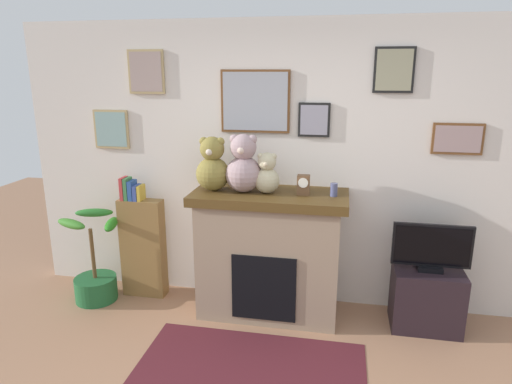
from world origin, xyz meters
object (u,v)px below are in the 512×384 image
object	(u,v)px
candle_jar	(334,190)
teddy_bear_brown	(213,166)
fireplace	(269,253)
teddy_bear_tan	(267,175)
television	(432,248)
mantel_clock	(303,185)
tv_stand	(426,298)
potted_plant	(95,275)
bookshelf	(143,244)
teddy_bear_cream	(243,166)

from	to	relation	value
candle_jar	teddy_bear_brown	bearing A→B (deg)	-179.97
fireplace	teddy_bear_tan	size ratio (longest dim) A/B	3.82
television	teddy_bear_brown	world-z (taller)	teddy_bear_brown
fireplace	candle_jar	distance (m)	0.83
mantel_clock	teddy_bear_brown	size ratio (longest dim) A/B	0.36
fireplace	television	bearing A→B (deg)	-0.35
teddy_bear_tan	tv_stand	bearing A→B (deg)	0.46
television	candle_jar	world-z (taller)	candle_jar
teddy_bear_brown	potted_plant	bearing A→B (deg)	-175.71
fireplace	bookshelf	xyz separation A→B (m)	(-1.26, 0.09, -0.05)
tv_stand	teddy_bear_cream	xyz separation A→B (m)	(-1.60, -0.01, 1.10)
mantel_clock	teddy_bear_tan	distance (m)	0.32
teddy_bear_brown	teddy_bear_tan	world-z (taller)	teddy_bear_brown
television	candle_jar	distance (m)	0.95
potted_plant	teddy_bear_cream	size ratio (longest dim) A/B	1.74
candle_jar	teddy_bear_tan	size ratio (longest dim) A/B	0.32
potted_plant	teddy_bear_cream	bearing A→B (deg)	3.48
tv_stand	teddy_bear_brown	size ratio (longest dim) A/B	1.21
teddy_bear_brown	teddy_bear_cream	bearing A→B (deg)	-0.01
fireplace	bookshelf	size ratio (longest dim) A/B	1.13
television	teddy_bear_cream	xyz separation A→B (m)	(-1.60, -0.01, 0.64)
television	candle_jar	size ratio (longest dim) A/B	5.73
television	fireplace	bearing A→B (deg)	179.65
television	mantel_clock	bearing A→B (deg)	-179.44
fireplace	teddy_bear_brown	world-z (taller)	teddy_bear_brown
teddy_bear_brown	tv_stand	bearing A→B (deg)	0.35
bookshelf	mantel_clock	world-z (taller)	mantel_clock
potted_plant	fireplace	bearing A→B (deg)	3.63
potted_plant	television	size ratio (longest dim) A/B	1.36
potted_plant	mantel_clock	size ratio (longest dim) A/B	5.11
tv_stand	television	world-z (taller)	television
television	teddy_bear_tan	xyz separation A→B (m)	(-1.39, -0.01, 0.57)
candle_jar	teddy_bear_brown	xyz separation A→B (m)	(-1.05, -0.00, 0.16)
teddy_bear_tan	mantel_clock	bearing A→B (deg)	-0.14
bookshelf	teddy_bear_brown	size ratio (longest dim) A/B	2.51
fireplace	potted_plant	size ratio (longest dim) A/B	1.54
tv_stand	potted_plant	bearing A→B (deg)	-178.13
potted_plant	teddy_bear_brown	bearing A→B (deg)	4.29
potted_plant	teddy_bear_cream	distance (m)	1.83
bookshelf	teddy_bear_brown	distance (m)	1.13
bookshelf	teddy_bear_tan	size ratio (longest dim) A/B	3.38
tv_stand	mantel_clock	bearing A→B (deg)	-179.36
tv_stand	teddy_bear_brown	world-z (taller)	teddy_bear_brown
potted_plant	mantel_clock	xyz separation A→B (m)	(1.97, 0.09, 0.97)
candle_jar	mantel_clock	distance (m)	0.26
mantel_clock	bookshelf	bearing A→B (deg)	175.88
television	candle_jar	xyz separation A→B (m)	(-0.82, -0.01, 0.47)
teddy_bear_brown	teddy_bear_tan	size ratio (longest dim) A/B	1.35
fireplace	potted_plant	distance (m)	1.71
fireplace	tv_stand	bearing A→B (deg)	-0.29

